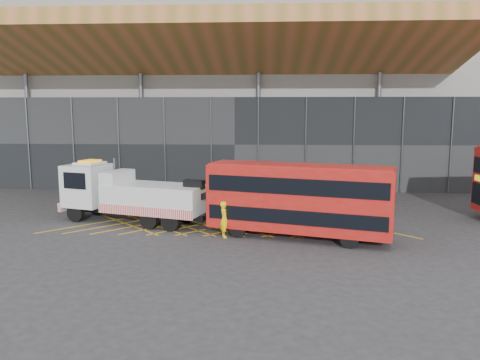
{
  "coord_description": "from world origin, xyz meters",
  "views": [
    {
      "loc": [
        4.65,
        -28.4,
        6.8
      ],
      "look_at": [
        3.0,
        1.5,
        2.4
      ],
      "focal_mm": 35.0,
      "sensor_mm": 36.0,
      "label": 1
    }
  ],
  "objects": [
    {
      "name": "construction_building",
      "position": [
        1.92,
        18.4,
        8.98
      ],
      "size": [
        55.0,
        23.97,
        18.0
      ],
      "color": "gray",
      "rests_on": "ground_plane"
    },
    {
      "name": "ground_plane",
      "position": [
        0.0,
        0.0,
        0.0
      ],
      "size": [
        120.0,
        120.0,
        0.0
      ],
      "primitive_type": "plane",
      "color": "#2D2C2F"
    },
    {
      "name": "road_markings",
      "position": [
        2.4,
        0.0,
        0.01
      ],
      "size": [
        21.56,
        7.16,
        0.01
      ],
      "color": "#ECAB16",
      "rests_on": "ground_plane"
    },
    {
      "name": "worker",
      "position": [
        2.42,
        -3.68,
        0.99
      ],
      "size": [
        0.68,
        0.84,
        1.98
      ],
      "primitive_type": "imported",
      "rotation": [
        0.0,
        0.0,
        1.9
      ],
      "color": "yellow",
      "rests_on": "ground_plane"
    },
    {
      "name": "recovery_truck",
      "position": [
        -3.75,
        -0.52,
        1.77
      ],
      "size": [
        10.89,
        5.26,
        3.83
      ],
      "rotation": [
        0.0,
        0.0,
        -0.3
      ],
      "color": "black",
      "rests_on": "ground_plane"
    },
    {
      "name": "bus_towed",
      "position": [
        6.42,
        -3.64,
        2.23
      ],
      "size": [
        10.07,
        4.99,
        4.01
      ],
      "rotation": [
        0.0,
        0.0,
        -0.29
      ],
      "color": "#AD140F",
      "rests_on": "ground_plane"
    }
  ]
}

